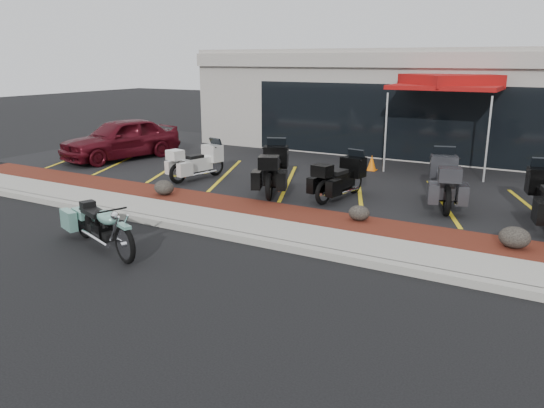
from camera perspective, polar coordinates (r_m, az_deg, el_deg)
The scene contains 18 objects.
ground at distance 9.86m, azimuth -2.17°, elevation -6.27°, with size 90.00×90.00×0.00m, color black.
curb at distance 10.56m, azimuth 0.39°, elevation -4.33°, with size 24.00×0.25×0.15m, color gray.
sidewalk at distance 11.15m, azimuth 2.15°, elevation -3.28°, with size 24.00×1.20×0.15m, color gray.
mulch_bed at distance 12.17m, azimuth 4.76°, elevation -1.68°, with size 24.00×1.20×0.16m, color #3E130E.
upper_lot at distance 17.08m, azimuth 12.43°, elevation 2.95°, with size 26.00×9.60×0.15m, color black.
dealership_building at distance 22.84m, azimuth 17.54°, elevation 10.55°, with size 18.00×8.16×4.00m.
boulder_left at distance 14.27m, azimuth -11.54°, elevation 1.74°, with size 0.55×0.46×0.39m, color black.
boulder_mid at distance 11.92m, azimuth 9.35°, elevation -0.96°, with size 0.48×0.40×0.34m, color black.
boulder_right at distance 11.06m, azimuth 24.64°, elevation -3.28°, with size 0.58×0.48×0.41m, color black.
hero_cruiser at distance 9.98m, azimuth -15.57°, elevation -3.62°, with size 2.75×0.70×0.97m, color #68A394, non-canonical shape.
touring_white at distance 16.38m, azimuth -6.10°, elevation 5.06°, with size 2.01×0.77×1.17m, color silver, non-canonical shape.
touring_black_front at distance 15.01m, azimuth 0.49°, elevation 4.60°, with size 2.36×0.90×1.37m, color black, non-canonical shape.
touring_black_mid at distance 14.27m, azimuth 8.95°, elevation 3.49°, with size 2.06×0.79×1.20m, color black, non-canonical shape.
touring_grey at distance 14.30m, azimuth 17.87°, elevation 3.29°, with size 2.33×0.89×1.36m, color #2A2B2F, non-canonical shape.
touring_black_rear at distance 13.52m, azimuth 26.94°, elevation 1.67°, with size 2.33×0.89×1.35m, color black, non-canonical shape.
parked_car at distance 19.86m, azimuth -15.95°, elevation 6.78°, with size 1.72×4.29×1.46m, color #490A13.
traffic_cone at distance 17.45m, azimuth 10.68°, elevation 4.38°, with size 0.30×0.30×0.50m, color #DC6307.
popup_canopy at distance 18.13m, azimuth 18.54°, elevation 12.22°, with size 4.28×4.28×3.02m.
Camera 1 is at (4.85, -7.79, 3.63)m, focal length 35.00 mm.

